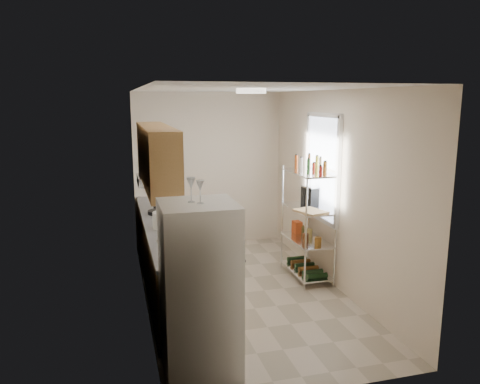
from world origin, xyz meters
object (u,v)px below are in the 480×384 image
at_px(cutting_board, 311,211).
at_px(espresso_machine, 310,195).
at_px(rice_cooker, 163,220).
at_px(refrigerator, 199,290).
at_px(frying_pan_large, 158,212).

height_order(cutting_board, espresso_machine, espresso_machine).
bearing_deg(cutting_board, rice_cooker, 175.79).
height_order(refrigerator, espresso_machine, refrigerator).
bearing_deg(cutting_board, espresso_machine, 68.24).
bearing_deg(espresso_machine, frying_pan_large, 151.11).
bearing_deg(frying_pan_large, rice_cooker, -96.41).
relative_size(cutting_board, espresso_machine, 1.50).
xyz_separation_m(frying_pan_large, espresso_machine, (2.10, -0.44, 0.22)).
height_order(refrigerator, rice_cooker, refrigerator).
relative_size(rice_cooker, espresso_machine, 0.97).
relative_size(refrigerator, frying_pan_large, 5.51).
height_order(rice_cooker, espresso_machine, espresso_machine).
bearing_deg(rice_cooker, refrigerator, -86.01).
bearing_deg(frying_pan_large, cutting_board, -30.51).
distance_m(cutting_board, espresso_machine, 0.50).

